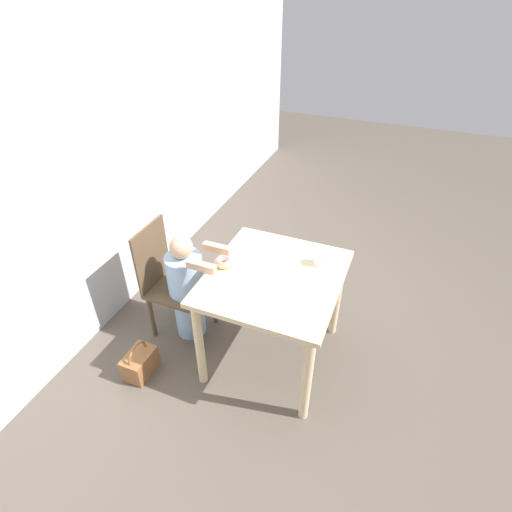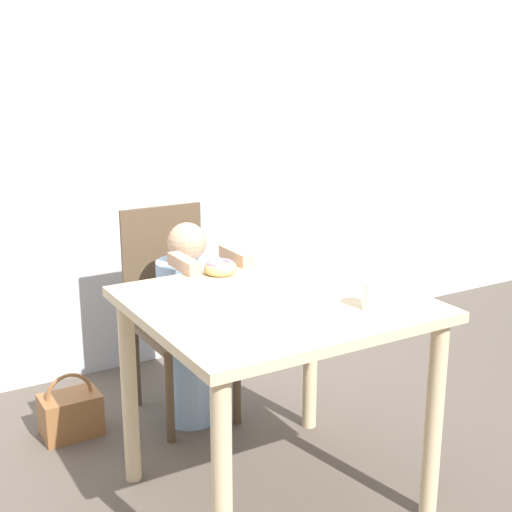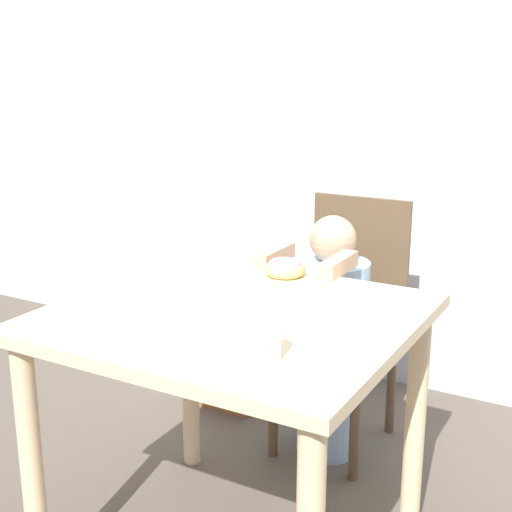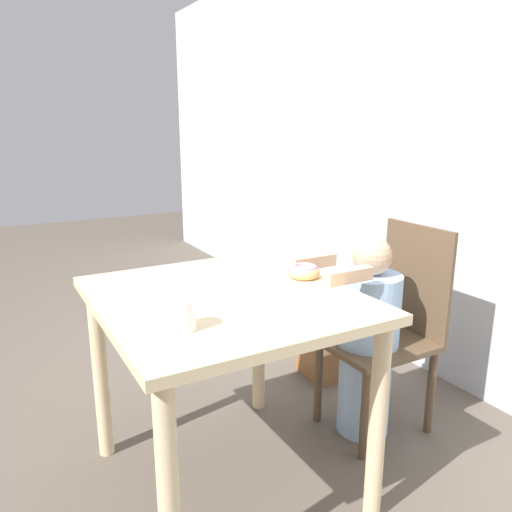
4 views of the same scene
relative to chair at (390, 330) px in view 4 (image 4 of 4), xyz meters
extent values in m
plane|color=brown|center=(0.01, -0.81, -0.46)|extent=(12.00, 12.00, 0.00)
cube|color=silver|center=(0.01, 0.59, 0.79)|extent=(8.00, 0.05, 2.50)
cube|color=beige|center=(0.01, -0.81, 0.29)|extent=(0.93, 0.85, 0.03)
cylinder|color=beige|center=(-0.39, -1.18, -0.09)|extent=(0.06, 0.06, 0.73)
cylinder|color=beige|center=(0.42, -1.18, -0.09)|extent=(0.06, 0.06, 0.73)
cylinder|color=beige|center=(-0.39, -0.45, -0.09)|extent=(0.06, 0.06, 0.73)
cylinder|color=beige|center=(0.42, -0.45, -0.09)|extent=(0.06, 0.06, 0.73)
cube|color=brown|center=(0.00, -0.07, -0.05)|extent=(0.38, 0.44, 0.03)
cube|color=brown|center=(0.00, 0.14, 0.21)|extent=(0.38, 0.02, 0.49)
cylinder|color=brown|center=(-0.16, -0.26, -0.26)|extent=(0.04, 0.04, 0.40)
cylinder|color=brown|center=(0.16, -0.26, -0.26)|extent=(0.04, 0.04, 0.40)
cylinder|color=brown|center=(-0.16, 0.11, -0.26)|extent=(0.04, 0.04, 0.40)
cylinder|color=brown|center=(0.16, 0.11, -0.26)|extent=(0.04, 0.04, 0.40)
cylinder|color=#99BCE0|center=(0.00, -0.13, -0.24)|extent=(0.23, 0.23, 0.42)
cylinder|color=#99BCE0|center=(0.00, -0.13, 0.12)|extent=(0.27, 0.27, 0.31)
sphere|color=tan|center=(0.00, -0.13, 0.36)|extent=(0.16, 0.16, 0.16)
cube|color=tan|center=(-0.11, -0.35, 0.33)|extent=(0.05, 0.21, 0.05)
cube|color=tan|center=(0.11, -0.35, 0.33)|extent=(0.05, 0.21, 0.05)
torus|color=#DBB270|center=(-0.02, -0.46, 0.33)|extent=(0.13, 0.13, 0.04)
torus|color=pink|center=(-0.02, -0.46, 0.35)|extent=(0.11, 0.11, 0.02)
cube|color=white|center=(0.08, -0.79, 0.31)|extent=(0.25, 0.25, 0.00)
cube|color=brown|center=(-0.50, 0.00, -0.36)|extent=(0.24, 0.16, 0.18)
torus|color=brown|center=(-0.50, 0.00, -0.27)|extent=(0.20, 0.02, 0.20)
cylinder|color=white|center=(0.23, -1.06, 0.35)|extent=(0.08, 0.08, 0.09)
camera|label=1|loc=(-1.90, -1.46, 1.92)|focal=28.00mm
camera|label=2|loc=(-1.20, -2.75, 1.09)|focal=50.00mm
camera|label=3|loc=(0.94, -2.34, 0.94)|focal=50.00mm
camera|label=4|loc=(1.50, -1.52, 0.88)|focal=35.00mm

